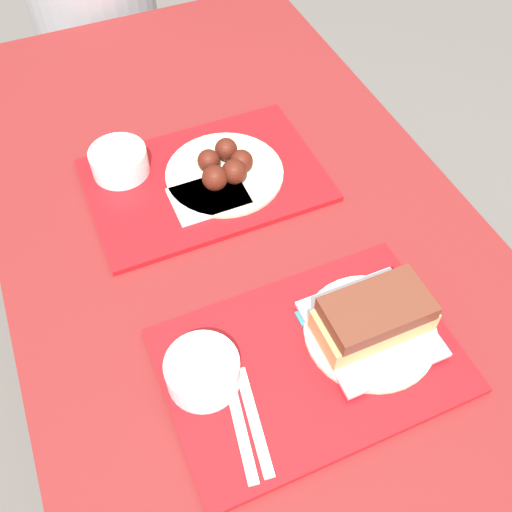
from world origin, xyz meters
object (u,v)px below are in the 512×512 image
(bowl_coleslaw_near, at_px, (203,371))
(tray_near, at_px, (310,360))
(tray_far, at_px, (205,180))
(bowl_coleslaw_far, at_px, (119,160))
(brisket_sandwich_plate, at_px, (373,321))
(wings_plate_far, at_px, (225,169))

(bowl_coleslaw_near, bearing_deg, tray_near, -11.29)
(tray_far, distance_m, bowl_coleslaw_far, 0.17)
(tray_far, bearing_deg, bowl_coleslaw_near, -110.38)
(tray_near, xyz_separation_m, tray_far, (-0.01, 0.44, 0.00))
(tray_far, bearing_deg, bowl_coleslaw_far, 150.26)
(tray_near, distance_m, brisket_sandwich_plate, 0.12)
(wings_plate_far, bearing_deg, tray_far, 164.49)
(wings_plate_far, bearing_deg, tray_near, -93.27)
(tray_near, distance_m, wings_plate_far, 0.43)
(tray_near, xyz_separation_m, wings_plate_far, (0.02, 0.43, 0.03))
(tray_far, relative_size, bowl_coleslaw_near, 4.08)
(tray_near, height_order, tray_far, same)
(tray_far, relative_size, bowl_coleslaw_far, 4.08)
(tray_near, xyz_separation_m, bowl_coleslaw_near, (-0.17, 0.03, 0.04))
(tray_far, height_order, bowl_coleslaw_near, bowl_coleslaw_near)
(bowl_coleslaw_near, relative_size, brisket_sandwich_plate, 0.52)
(tray_far, bearing_deg, tray_near, -88.12)
(tray_far, height_order, bowl_coleslaw_far, bowl_coleslaw_far)
(brisket_sandwich_plate, relative_size, bowl_coleslaw_far, 1.91)
(brisket_sandwich_plate, distance_m, wings_plate_far, 0.43)
(bowl_coleslaw_near, relative_size, bowl_coleslaw_far, 1.00)
(bowl_coleslaw_near, height_order, bowl_coleslaw_far, same)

